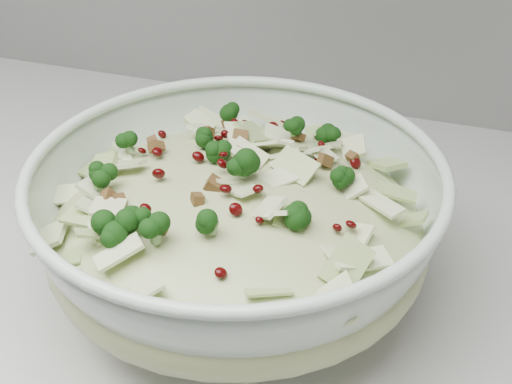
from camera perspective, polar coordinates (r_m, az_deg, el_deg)
mixing_bowl at (r=0.56m, az=-1.48°, el=-3.10°), size 0.43×0.43×0.13m
salad at (r=0.55m, az=-1.51°, el=-1.36°), size 0.39×0.39×0.13m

